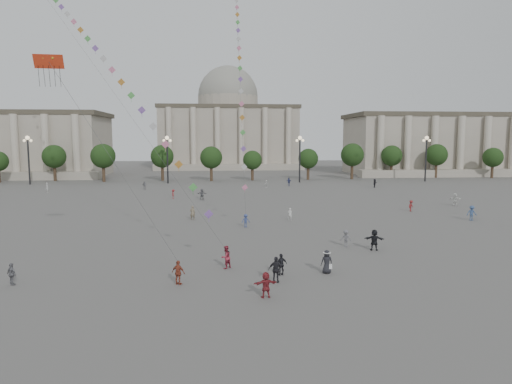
{
  "coord_description": "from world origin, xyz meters",
  "views": [
    {
      "loc": [
        -3.68,
        -33.52,
        9.85
      ],
      "look_at": [
        0.1,
        12.0,
        4.58
      ],
      "focal_mm": 32.0,
      "sensor_mm": 36.0,
      "label": 1
    }
  ],
  "objects": [
    {
      "name": "person_crowd_8",
      "position": [
        22.77,
        26.61,
        0.76
      ],
      "size": [
        1.13,
        1.04,
        1.53
      ],
      "primitive_type": "imported",
      "rotation": [
        0.0,
        0.0,
        0.63
      ],
      "color": "maroon",
      "rests_on": "ground"
    },
    {
      "name": "lamp_post_far_west",
      "position": [
        -45.0,
        70.0,
        7.35
      ],
      "size": [
        2.0,
        0.9,
        10.65
      ],
      "color": "#262628",
      "rests_on": "ground"
    },
    {
      "name": "person_crowd_4",
      "position": [
        6.1,
        58.76,
        0.77
      ],
      "size": [
        1.11,
        1.47,
        1.55
      ],
      "primitive_type": "imported",
      "rotation": [
        0.0,
        0.0,
        4.19
      ],
      "color": "silver",
      "rests_on": "ground"
    },
    {
      "name": "kite_flyer_0",
      "position": [
        -3.16,
        0.65,
        0.89
      ],
      "size": [
        1.09,
        1.07,
        1.77
      ],
      "primitive_type": "imported",
      "rotation": [
        0.0,
        0.0,
        3.85
      ],
      "color": "maroon",
      "rests_on": "ground"
    },
    {
      "name": "lamp_post_mid_east",
      "position": [
        15.0,
        70.0,
        7.35
      ],
      "size": [
        2.0,
        0.9,
        10.65
      ],
      "color": "#262628",
      "rests_on": "ground"
    },
    {
      "name": "tourist_1",
      "position": [
        0.24,
        -3.14,
        0.92
      ],
      "size": [
        1.16,
        0.75,
        1.84
      ],
      "primitive_type": "imported",
      "rotation": [
        0.0,
        0.0,
        2.84
      ],
      "color": "black",
      "rests_on": "ground"
    },
    {
      "name": "person_crowd_12",
      "position": [
        -6.4,
        41.71,
        0.88
      ],
      "size": [
        1.68,
        0.71,
        1.76
      ],
      "primitive_type": "imported",
      "rotation": [
        0.0,
        0.0,
        3.02
      ],
      "color": "slate",
      "rests_on": "ground"
    },
    {
      "name": "hall_east",
      "position": [
        75.0,
        93.89,
        8.43
      ],
      "size": [
        84.0,
        26.22,
        17.2
      ],
      "color": "gray",
      "rests_on": "ground"
    },
    {
      "name": "person_crowd_0",
      "position": [
        11.26,
        62.07,
        0.91
      ],
      "size": [
        1.11,
        0.57,
        1.82
      ],
      "primitive_type": "imported",
      "rotation": [
        0.0,
        0.0,
        0.12
      ],
      "color": "navy",
      "rests_on": "ground"
    },
    {
      "name": "kite_train_west",
      "position": [
        -20.13,
        25.13,
        22.39
      ],
      "size": [
        32.19,
        45.59,
        68.69
      ],
      "color": "#3F3F3F",
      "rests_on": "ground"
    },
    {
      "name": "hat_person",
      "position": [
        4.25,
        -1.25,
        0.91
      ],
      "size": [
        0.86,
        0.6,
        1.75
      ],
      "color": "black",
      "rests_on": "ground"
    },
    {
      "name": "person_crowd_9",
      "position": [
        28.5,
        57.73,
        0.88
      ],
      "size": [
        1.38,
        1.63,
        1.76
      ],
      "primitive_type": "imported",
      "rotation": [
        0.0,
        0.0,
        0.94
      ],
      "color": "black",
      "rests_on": "ground"
    },
    {
      "name": "tourist_4",
      "position": [
        0.84,
        -1.41,
        0.8
      ],
      "size": [
        1.01,
        0.69,
        1.59
      ],
      "primitive_type": "imported",
      "rotation": [
        0.0,
        0.0,
        3.5
      ],
      "color": "black",
      "rests_on": "ground"
    },
    {
      "name": "person_crowd_17",
      "position": [
        -11.2,
        42.93,
        0.79
      ],
      "size": [
        0.75,
        1.1,
        1.57
      ],
      "primitive_type": "imported",
      "rotation": [
        0.0,
        0.0,
        1.74
      ],
      "color": "maroon",
      "rests_on": "ground"
    },
    {
      "name": "hall_central",
      "position": [
        0.0,
        129.22,
        14.23
      ],
      "size": [
        48.3,
        34.3,
        35.5
      ],
      "color": "gray",
      "rests_on": "ground"
    },
    {
      "name": "person_crowd_3",
      "position": [
        10.14,
        5.33,
        0.95
      ],
      "size": [
        1.84,
        1.02,
        1.89
      ],
      "primitive_type": "imported",
      "rotation": [
        0.0,
        0.0,
        2.86
      ],
      "color": "black",
      "rests_on": "ground"
    },
    {
      "name": "person_crowd_6",
      "position": [
        8.01,
        6.91,
        0.79
      ],
      "size": [
        1.18,
        1.03,
        1.58
      ],
      "primitive_type": "imported",
      "rotation": [
        0.0,
        0.0,
        5.74
      ],
      "color": "slate",
      "rests_on": "ground"
    },
    {
      "name": "lamp_post_far_east",
      "position": [
        45.0,
        70.0,
        7.35
      ],
      "size": [
        2.0,
        0.9,
        10.65
      ],
      "color": "#262628",
      "rests_on": "ground"
    },
    {
      "name": "kite_flyer_1",
      "position": [
        -0.65,
        17.04,
        0.75
      ],
      "size": [
        1.07,
        0.76,
        1.5
      ],
      "primitive_type": "imported",
      "rotation": [
        0.0,
        0.0,
        0.22
      ],
      "color": "#364479",
      "rests_on": "ground"
    },
    {
      "name": "tourist_2",
      "position": [
        -0.78,
        -6.04,
        0.82
      ],
      "size": [
        1.58,
        0.72,
        1.65
      ],
      "primitive_type": "imported",
      "rotation": [
        0.0,
        0.0,
        3.3
      ],
      "color": "maroon",
      "rests_on": "ground"
    },
    {
      "name": "person_crowd_10",
      "position": [
        -35.47,
        53.74,
        0.93
      ],
      "size": [
        0.76,
        0.81,
        1.86
      ],
      "primitive_type": "imported",
      "rotation": [
        0.0,
        0.0,
        2.21
      ],
      "color": "beige",
      "rests_on": "ground"
    },
    {
      "name": "person_crowd_18",
      "position": [
        -6.88,
        22.24,
        0.89
      ],
      "size": [
        0.66,
        0.45,
        1.78
      ],
      "primitive_type": "imported",
      "rotation": [
        0.0,
        0.0,
        3.17
      ],
      "color": "#776A52",
      "rests_on": "ground"
    },
    {
      "name": "dragon_kite",
      "position": [
        -16.55,
        3.72,
        15.02
      ],
      "size": [
        6.24,
        3.76,
        18.8
      ],
      "color": "red",
      "rests_on": "ground"
    },
    {
      "name": "person_crowd_14",
      "position": [
        27.12,
        19.03,
        0.92
      ],
      "size": [
        1.26,
        0.81,
        1.85
      ],
      "primitive_type": "imported",
      "rotation": [
        0.0,
        0.0,
        6.17
      ],
      "color": "#364E7B",
      "rests_on": "ground"
    },
    {
      "name": "person_crowd_13",
      "position": [
        5.0,
        20.84,
        0.78
      ],
      "size": [
        0.68,
        0.6,
        1.56
      ],
      "primitive_type": "imported",
      "rotation": [
        0.0,
        0.0,
        2.63
      ],
      "color": "silver",
      "rests_on": "ground"
    },
    {
      "name": "ground",
      "position": [
        0.0,
        0.0,
        0.0
      ],
      "size": [
        360.0,
        360.0,
        0.0
      ],
      "primitive_type": "plane",
      "color": "#565451",
      "rests_on": "ground"
    },
    {
      "name": "tree_row",
      "position": [
        0.0,
        78.0,
        5.39
      ],
      "size": [
        137.12,
        5.12,
        8.0
      ],
      "color": "#3B2C1D",
      "rests_on": "ground"
    },
    {
      "name": "lamp_post_mid_west",
      "position": [
        -15.0,
        70.0,
        7.35
      ],
      "size": [
        2.0,
        0.9,
        10.65
      ],
      "color": "#262628",
      "rests_on": "ground"
    },
    {
      "name": "kite_train_mid",
      "position": [
        -0.38,
        41.73,
        28.2
      ],
      "size": [
        1.26,
        46.34,
        67.88
      ],
      "color": "#3F3F3F",
      "rests_on": "ground"
    },
    {
      "name": "tourist_3",
      "position": [
        -17.71,
        -2.21,
        0.77
      ],
      "size": [
        0.96,
        0.82,
        1.54
      ],
      "primitive_type": "imported",
      "rotation": [
        0.0,
        0.0,
        2.54
      ],
      "color": "slate",
      "rests_on": "ground"
    },
    {
      "name": "tourist_0",
      "position": [
        -6.45,
        -3.03,
        0.84
      ],
      "size": [
        1.06,
        0.82,
        1.68
      ],
      "primitive_type": "imported",
      "rotation": [
        0.0,
        0.0,
        2.66
      ],
      "color": "#973E29",
      "rests_on": "ground"
    },
    {
      "name": "person_crowd_7",
      "position": [
        31.49,
        31.15,
        0.96
      ],
      "size": [
        1.86,
        1.02,
        1.91
      ],
      "primitive_type": "imported",
      "rotation": [
        0.0,
        0.0,
        2.87
      ],
      "color": "silver",
      "rests_on": "ground"
    },
    {
      "name": "person_crowd_16",
      "position": [
        -18.27,
        57.74,
        0.82
      ],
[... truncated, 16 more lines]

